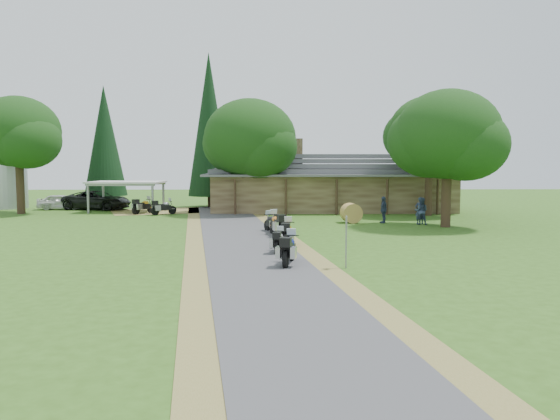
{
  "coord_description": "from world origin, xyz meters",
  "views": [
    {
      "loc": [
        0.72,
        -23.26,
        4.12
      ],
      "look_at": [
        1.27,
        5.55,
        1.6
      ],
      "focal_mm": 35.0,
      "sensor_mm": 36.0,
      "label": 1
    }
  ],
  "objects_px": {
    "silo": "(10,176)",
    "carport": "(127,197)",
    "motorcycle_row_e": "(272,222)",
    "car_dark_suv": "(97,195)",
    "car_white_sedan": "(61,200)",
    "hay_bale": "(351,213)",
    "motorcycle_row_c": "(287,232)",
    "motorcycle_row_b": "(279,240)",
    "motorcycle_row_d": "(277,223)",
    "motorcycle_row_a": "(289,248)",
    "lodge": "(330,182)",
    "motorcycle_carport_a": "(143,205)",
    "motorcycle_carport_b": "(164,207)"
  },
  "relations": [
    {
      "from": "motorcycle_row_a",
      "to": "lodge",
      "type": "bearing_deg",
      "value": 1.66
    },
    {
      "from": "carport",
      "to": "motorcycle_row_e",
      "type": "bearing_deg",
      "value": -44.87
    },
    {
      "from": "silo",
      "to": "carport",
      "type": "distance_m",
      "value": 11.98
    },
    {
      "from": "silo",
      "to": "hay_bale",
      "type": "distance_m",
      "value": 31.43
    },
    {
      "from": "silo",
      "to": "car_white_sedan",
      "type": "height_order",
      "value": "silo"
    },
    {
      "from": "silo",
      "to": "motorcycle_carport_a",
      "type": "xyz_separation_m",
      "value": [
        13.11,
        -5.51,
        -2.24
      ]
    },
    {
      "from": "motorcycle_carport_b",
      "to": "motorcycle_row_a",
      "type": "bearing_deg",
      "value": -104.24
    },
    {
      "from": "silo",
      "to": "motorcycle_carport_b",
      "type": "bearing_deg",
      "value": -23.0
    },
    {
      "from": "car_white_sedan",
      "to": "hay_bale",
      "type": "xyz_separation_m",
      "value": [
        23.82,
        -10.94,
        -0.18
      ]
    },
    {
      "from": "lodge",
      "to": "car_white_sedan",
      "type": "bearing_deg",
      "value": 178.33
    },
    {
      "from": "lodge",
      "to": "car_white_sedan",
      "type": "xyz_separation_m",
      "value": [
        -23.52,
        0.69,
        -1.6
      ]
    },
    {
      "from": "silo",
      "to": "motorcycle_row_a",
      "type": "distance_m",
      "value": 36.64
    },
    {
      "from": "motorcycle_row_c",
      "to": "motorcycle_carport_b",
      "type": "xyz_separation_m",
      "value": [
        -9.21,
        16.33,
        -0.04
      ]
    },
    {
      "from": "carport",
      "to": "motorcycle_row_a",
      "type": "relative_size",
      "value": 2.92
    },
    {
      "from": "lodge",
      "to": "motorcycle_carport_a",
      "type": "relative_size",
      "value": 10.61
    },
    {
      "from": "car_white_sedan",
      "to": "motorcycle_row_a",
      "type": "distance_m",
      "value": 32.38
    },
    {
      "from": "hay_bale",
      "to": "motorcycle_row_a",
      "type": "bearing_deg",
      "value": -107.46
    },
    {
      "from": "motorcycle_row_a",
      "to": "motorcycle_row_c",
      "type": "height_order",
      "value": "motorcycle_row_c"
    },
    {
      "from": "motorcycle_carport_b",
      "to": "hay_bale",
      "type": "relative_size",
      "value": 1.42
    },
    {
      "from": "lodge",
      "to": "car_white_sedan",
      "type": "relative_size",
      "value": 4.21
    },
    {
      "from": "motorcycle_row_c",
      "to": "motorcycle_carport_b",
      "type": "bearing_deg",
      "value": 36.55
    },
    {
      "from": "lodge",
      "to": "motorcycle_row_b",
      "type": "height_order",
      "value": "lodge"
    },
    {
      "from": "motorcycle_row_a",
      "to": "motorcycle_row_d",
      "type": "bearing_deg",
      "value": 14.15
    },
    {
      "from": "motorcycle_row_c",
      "to": "motorcycle_carport_b",
      "type": "relative_size",
      "value": 1.07
    },
    {
      "from": "motorcycle_row_a",
      "to": "motorcycle_carport_a",
      "type": "distance_m",
      "value": 24.62
    },
    {
      "from": "motorcycle_row_a",
      "to": "motorcycle_row_d",
      "type": "relative_size",
      "value": 0.96
    },
    {
      "from": "motorcycle_row_e",
      "to": "motorcycle_carport_a",
      "type": "relative_size",
      "value": 0.9
    },
    {
      "from": "lodge",
      "to": "carport",
      "type": "distance_m",
      "value": 17.33
    },
    {
      "from": "silo",
      "to": "motorcycle_carport_a",
      "type": "relative_size",
      "value": 2.91
    },
    {
      "from": "lodge",
      "to": "motorcycle_row_a",
      "type": "distance_m",
      "value": 25.98
    },
    {
      "from": "car_white_sedan",
      "to": "motorcycle_row_e",
      "type": "xyz_separation_m",
      "value": [
        18.37,
        -15.94,
        -0.23
      ]
    },
    {
      "from": "motorcycle_row_e",
      "to": "motorcycle_row_b",
      "type": "bearing_deg",
      "value": 158.01
    },
    {
      "from": "car_dark_suv",
      "to": "motorcycle_row_b",
      "type": "xyz_separation_m",
      "value": [
        15.55,
        -23.14,
        -0.66
      ]
    },
    {
      "from": "motorcycle_row_c",
      "to": "motorcycle_carport_a",
      "type": "xyz_separation_m",
      "value": [
        -11.0,
        17.14,
        -0.0
      ]
    },
    {
      "from": "carport",
      "to": "motorcycle_row_a",
      "type": "height_order",
      "value": "carport"
    },
    {
      "from": "silo",
      "to": "car_white_sedan",
      "type": "distance_m",
      "value": 5.59
    },
    {
      "from": "motorcycle_row_b",
      "to": "silo",
      "type": "bearing_deg",
      "value": 53.15
    },
    {
      "from": "motorcycle_row_b",
      "to": "motorcycle_row_e",
      "type": "distance_m",
      "value": 7.21
    },
    {
      "from": "carport",
      "to": "motorcycle_row_c",
      "type": "xyz_separation_m",
      "value": [
        12.8,
        -19.07,
        -0.58
      ]
    },
    {
      "from": "motorcycle_row_d",
      "to": "motorcycle_carport_a",
      "type": "height_order",
      "value": "motorcycle_row_d"
    },
    {
      "from": "motorcycle_row_c",
      "to": "motorcycle_row_d",
      "type": "height_order",
      "value": "motorcycle_row_d"
    },
    {
      "from": "motorcycle_row_b",
      "to": "motorcycle_carport_b",
      "type": "xyz_separation_m",
      "value": [
        -8.77,
        18.2,
        0.08
      ]
    },
    {
      "from": "car_dark_suv",
      "to": "motorcycle_row_e",
      "type": "xyz_separation_m",
      "value": [
        15.26,
        -15.93,
        -0.61
      ]
    },
    {
      "from": "motorcycle_row_d",
      "to": "motorcycle_row_e",
      "type": "relative_size",
      "value": 1.15
    },
    {
      "from": "carport",
      "to": "motorcycle_row_b",
      "type": "height_order",
      "value": "carport"
    },
    {
      "from": "lodge",
      "to": "hay_bale",
      "type": "height_order",
      "value": "lodge"
    },
    {
      "from": "carport",
      "to": "car_dark_suv",
      "type": "height_order",
      "value": "carport"
    },
    {
      "from": "motorcycle_row_a",
      "to": "motorcycle_row_c",
      "type": "bearing_deg",
      "value": 10.7
    },
    {
      "from": "car_white_sedan",
      "to": "motorcycle_row_c",
      "type": "distance_m",
      "value": 28.6
    },
    {
      "from": "car_white_sedan",
      "to": "car_dark_suv",
      "type": "distance_m",
      "value": 3.13
    }
  ]
}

